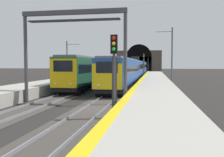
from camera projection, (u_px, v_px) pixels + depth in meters
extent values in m
plane|color=#282623|center=(98.00, 108.00, 17.34)|extent=(320.00, 320.00, 0.00)
cube|color=#ADA89E|center=(155.00, 102.00, 16.61)|extent=(112.00, 4.08, 1.03)
cube|color=yellow|center=(129.00, 94.00, 16.89)|extent=(112.00, 0.50, 0.01)
cube|color=#423D38|center=(98.00, 107.00, 17.33)|extent=(160.00, 3.04, 0.06)
cube|color=gray|center=(88.00, 106.00, 17.45)|extent=(160.00, 0.07, 0.15)
cube|color=gray|center=(107.00, 106.00, 17.20)|extent=(160.00, 0.07, 0.15)
cube|color=#423D38|center=(39.00, 106.00, 18.11)|extent=(160.00, 2.77, 0.06)
cube|color=gray|center=(30.00, 104.00, 18.23)|extent=(160.00, 0.07, 0.15)
cube|color=gray|center=(47.00, 104.00, 17.98)|extent=(160.00, 0.07, 0.15)
cube|color=#264C99|center=(123.00, 71.00, 30.99)|extent=(19.91, 3.00, 2.77)
cube|color=black|center=(123.00, 69.00, 30.98)|extent=(19.12, 3.03, 0.80)
cube|color=slate|center=(123.00, 59.00, 30.90)|extent=(19.31, 2.58, 0.20)
cube|color=black|center=(123.00, 83.00, 31.08)|extent=(19.51, 2.66, 0.48)
cylinder|color=black|center=(109.00, 93.00, 22.44)|extent=(0.88, 2.58, 0.86)
cylinder|color=black|center=(113.00, 91.00, 24.21)|extent=(0.88, 2.58, 0.86)
cylinder|color=black|center=(129.00, 81.00, 37.99)|extent=(0.88, 2.58, 0.86)
cylinder|color=black|center=(130.00, 81.00, 39.76)|extent=(0.88, 2.58, 0.86)
cube|color=yellow|center=(107.00, 77.00, 21.21)|extent=(0.15, 2.68, 2.28)
cube|color=black|center=(107.00, 67.00, 21.11)|extent=(0.06, 1.96, 1.00)
sphere|color=#F2EACC|center=(115.00, 86.00, 21.06)|extent=(0.20, 0.20, 0.20)
sphere|color=#F2EACC|center=(98.00, 85.00, 21.33)|extent=(0.20, 0.20, 0.20)
cube|color=#264C99|center=(135.00, 68.00, 50.99)|extent=(19.91, 3.00, 2.77)
cube|color=black|center=(135.00, 67.00, 50.97)|extent=(19.12, 3.03, 0.92)
cube|color=slate|center=(135.00, 61.00, 50.91)|extent=(19.31, 2.58, 0.20)
cube|color=black|center=(135.00, 76.00, 51.09)|extent=(19.51, 2.66, 0.48)
cylinder|color=black|center=(130.00, 80.00, 42.34)|extent=(0.88, 2.58, 0.86)
cylinder|color=black|center=(131.00, 79.00, 44.11)|extent=(0.88, 2.58, 0.86)
cylinder|color=black|center=(137.00, 76.00, 58.10)|extent=(0.88, 2.58, 0.86)
cylinder|color=black|center=(138.00, 75.00, 59.87)|extent=(0.88, 2.58, 0.86)
cube|color=#264C99|center=(140.00, 67.00, 71.00)|extent=(19.91, 3.00, 2.77)
cube|color=black|center=(140.00, 66.00, 70.98)|extent=(19.12, 3.03, 0.89)
cube|color=slate|center=(140.00, 62.00, 70.91)|extent=(19.31, 2.58, 0.20)
cube|color=black|center=(140.00, 72.00, 71.09)|extent=(19.51, 2.66, 0.48)
cylinder|color=black|center=(138.00, 75.00, 62.39)|extent=(0.88, 2.58, 0.86)
cylinder|color=black|center=(138.00, 74.00, 64.15)|extent=(0.88, 2.58, 0.86)
cylinder|color=black|center=(142.00, 73.00, 78.06)|extent=(0.88, 2.58, 0.86)
cylinder|color=black|center=(142.00, 73.00, 79.83)|extent=(0.88, 2.58, 0.86)
cube|color=black|center=(135.00, 59.00, 50.88)|extent=(1.32, 1.69, 0.90)
cube|color=#235638|center=(89.00, 70.00, 32.11)|extent=(19.15, 2.94, 2.93)
cube|color=black|center=(89.00, 68.00, 32.09)|extent=(18.38, 2.96, 0.89)
cube|color=slate|center=(89.00, 58.00, 32.02)|extent=(18.57, 2.52, 0.20)
cube|color=black|center=(89.00, 82.00, 32.20)|extent=(18.76, 2.61, 0.48)
cylinder|color=black|center=(68.00, 91.00, 23.98)|extent=(0.89, 2.50, 0.86)
cylinder|color=black|center=(74.00, 90.00, 25.76)|extent=(0.89, 2.50, 0.86)
cylinder|color=black|center=(99.00, 81.00, 38.68)|extent=(0.89, 2.50, 0.86)
cylinder|color=black|center=(102.00, 80.00, 40.46)|extent=(0.89, 2.50, 0.86)
cube|color=#E5B20F|center=(63.00, 73.00, 22.65)|extent=(0.15, 2.60, 2.73)
cube|color=black|center=(63.00, 66.00, 22.56)|extent=(0.06, 1.89, 1.06)
sphere|color=#F2EACC|center=(71.00, 84.00, 22.54)|extent=(0.20, 0.20, 0.20)
sphere|color=#F2EACC|center=(56.00, 84.00, 22.77)|extent=(0.20, 0.20, 0.20)
cube|color=#235638|center=(113.00, 68.00, 51.48)|extent=(19.15, 2.94, 2.93)
cube|color=black|center=(113.00, 66.00, 51.45)|extent=(18.38, 2.96, 0.88)
cube|color=slate|center=(113.00, 61.00, 51.39)|extent=(18.57, 2.52, 0.20)
cube|color=black|center=(113.00, 76.00, 51.57)|extent=(18.76, 2.61, 0.48)
cylinder|color=black|center=(106.00, 79.00, 43.08)|extent=(0.89, 2.50, 0.86)
cylinder|color=black|center=(108.00, 79.00, 44.85)|extent=(0.89, 2.50, 0.86)
cylinder|color=black|center=(118.00, 76.00, 58.33)|extent=(0.89, 2.50, 0.86)
cylinder|color=black|center=(119.00, 75.00, 60.10)|extent=(0.89, 2.50, 0.86)
cube|color=black|center=(113.00, 58.00, 51.35)|extent=(1.32, 1.64, 0.90)
cylinder|color=#38383D|center=(114.00, 87.00, 13.51)|extent=(0.16, 0.16, 3.70)
cube|color=black|center=(114.00, 44.00, 13.37)|extent=(0.20, 0.38, 1.05)
cube|color=#38383D|center=(114.00, 87.00, 13.65)|extent=(0.04, 0.28, 3.33)
sphere|color=red|center=(114.00, 38.00, 13.23)|extent=(0.20, 0.20, 0.20)
sphere|color=yellow|center=(114.00, 44.00, 13.24)|extent=(0.20, 0.20, 0.20)
sphere|color=green|center=(114.00, 49.00, 13.26)|extent=(0.20, 0.20, 0.20)
cylinder|color=#4C4C54|center=(144.00, 68.00, 52.51)|extent=(0.16, 0.16, 4.47)
cube|color=black|center=(144.00, 56.00, 52.35)|extent=(0.20, 0.38, 1.05)
cube|color=#4C4C54|center=(144.00, 68.00, 52.64)|extent=(0.04, 0.28, 4.03)
sphere|color=red|center=(144.00, 54.00, 52.20)|extent=(0.20, 0.20, 0.20)
sphere|color=yellow|center=(144.00, 56.00, 52.22)|extent=(0.20, 0.20, 0.20)
sphere|color=green|center=(144.00, 57.00, 52.23)|extent=(0.20, 0.20, 0.20)
cylinder|color=#38383D|center=(148.00, 66.00, 90.84)|extent=(0.16, 0.16, 4.81)
cube|color=black|center=(148.00, 59.00, 90.68)|extent=(0.20, 0.38, 0.75)
cube|color=#38383D|center=(148.00, 66.00, 90.98)|extent=(0.04, 0.28, 4.33)
sphere|color=red|center=(148.00, 58.00, 90.54)|extent=(0.20, 0.20, 0.20)
sphere|color=yellow|center=(148.00, 59.00, 90.55)|extent=(0.20, 0.20, 0.20)
cylinder|color=#3F3F47|center=(26.00, 60.00, 19.71)|extent=(0.28, 0.28, 7.00)
cylinder|color=#3F3F47|center=(125.00, 59.00, 18.31)|extent=(0.28, 0.28, 7.00)
cube|color=#3F3F47|center=(73.00, 12.00, 18.80)|extent=(0.36, 8.45, 0.35)
cube|color=#2D2D33|center=(73.00, 20.00, 18.83)|extent=(0.70, 7.36, 0.08)
cube|color=#51473D|center=(139.00, 61.00, 101.61)|extent=(2.05, 18.73, 8.91)
cube|color=black|center=(139.00, 64.00, 100.63)|extent=(0.12, 10.49, 6.24)
cylinder|color=black|center=(139.00, 57.00, 100.44)|extent=(0.12, 10.49, 10.49)
cylinder|color=#595B60|center=(67.00, 62.00, 42.24)|extent=(0.22, 0.22, 7.20)
cylinder|color=#595B60|center=(73.00, 44.00, 41.87)|extent=(0.08, 2.25, 0.08)
cylinder|color=#595B60|center=(172.00, 57.00, 34.68)|extent=(0.22, 0.22, 8.40)
cylinder|color=#595B60|center=(164.00, 32.00, 34.67)|extent=(0.08, 2.34, 0.08)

